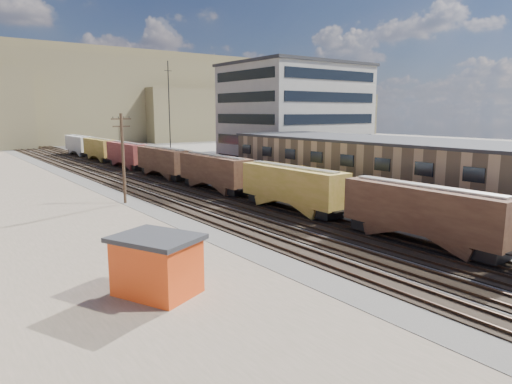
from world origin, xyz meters
TOP-DOWN VIEW (x-y plane):
  - ballast_bed at (0.00, 50.00)m, footprint 18.00×200.00m
  - dirt_yard at (-20.00, 40.00)m, footprint 24.00×180.00m
  - asphalt_lot at (22.00, 35.00)m, footprint 26.00×120.00m
  - rail_tracks at (-0.55, 50.00)m, footprint 11.40×200.00m
  - freight_train at (3.80, 50.42)m, footprint 3.00×119.74m
  - warehouse at (14.98, 25.00)m, footprint 12.40×40.40m
  - office_tower at (27.95, 54.95)m, footprint 22.60×18.60m
  - utility_pole_north at (-8.50, 42.00)m, footprint 2.20×0.32m
  - radio_mast at (6.00, 60.00)m, footprint 1.20×0.16m
  - hills_north at (0.17, 167.92)m, footprint 265.00×80.00m
  - maintenance_shed at (-16.51, 15.75)m, footprint 5.18×5.70m
  - parked_car_blue at (28.02, 57.03)m, footprint 4.17×6.06m
  - parked_car_far at (25.88, 45.65)m, footprint 1.92×4.39m

SIDE VIEW (x-z plane):
  - dirt_yard at x=-20.00m, z-range 0.00..0.03m
  - asphalt_lot at x=22.00m, z-range 0.00..0.04m
  - ballast_bed at x=0.00m, z-range 0.00..0.06m
  - rail_tracks at x=-0.55m, z-range -0.01..0.23m
  - parked_car_far at x=25.88m, z-range 0.00..1.47m
  - parked_car_blue at x=28.02m, z-range 0.00..1.54m
  - maintenance_shed at x=-16.51m, z-range 0.04..3.44m
  - freight_train at x=3.80m, z-range 0.56..5.02m
  - warehouse at x=14.98m, z-range 0.03..7.28m
  - utility_pole_north at x=-8.50m, z-range 0.30..10.30m
  - radio_mast at x=6.00m, z-range 0.12..18.12m
  - office_tower at x=27.95m, z-range 0.04..18.49m
  - hills_north at x=0.17m, z-range -1.90..30.10m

